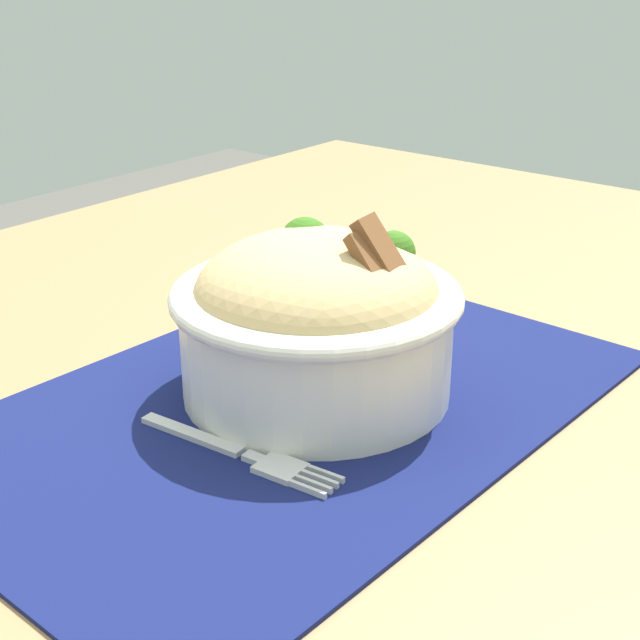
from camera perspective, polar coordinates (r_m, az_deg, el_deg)
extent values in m
cube|color=#99754C|center=(0.63, -1.70, -5.38)|extent=(1.28, 0.92, 0.03)
cylinder|color=olive|center=(1.43, 1.33, -5.57)|extent=(0.04, 0.04, 0.74)
cube|color=#11194C|center=(0.60, -1.72, -5.27)|extent=(0.46, 0.31, 0.00)
cylinder|color=silver|center=(0.59, 0.00, -1.13)|extent=(0.17, 0.17, 0.07)
torus|color=silver|center=(0.58, 0.00, 1.67)|extent=(0.19, 0.19, 0.01)
ellipsoid|color=tan|center=(0.58, 0.00, 1.76)|extent=(0.22, 0.22, 0.08)
sphere|color=#34661A|center=(0.60, -0.93, 4.81)|extent=(0.03, 0.03, 0.03)
sphere|color=#34661A|center=(0.57, -0.64, 3.39)|extent=(0.03, 0.03, 0.03)
sphere|color=#34661A|center=(0.59, 4.58, 4.18)|extent=(0.03, 0.03, 0.03)
cylinder|color=orange|center=(0.57, 3.61, 3.27)|extent=(0.03, 0.03, 0.01)
cylinder|color=orange|center=(0.56, 3.41, 2.79)|extent=(0.02, 0.03, 0.01)
cube|color=brown|center=(0.54, 3.45, 3.37)|extent=(0.02, 0.04, 0.04)
cube|color=brown|center=(0.55, 4.07, 3.90)|extent=(0.02, 0.04, 0.05)
cube|color=#BEBEBE|center=(0.56, -7.70, -7.18)|extent=(0.02, 0.08, 0.00)
cube|color=#BEBEBE|center=(0.53, -4.15, -8.54)|extent=(0.01, 0.01, 0.00)
cube|color=#BEBEBE|center=(0.52, -2.49, -9.17)|extent=(0.02, 0.03, 0.00)
cube|color=#BEBEBE|center=(0.51, -0.78, -10.48)|extent=(0.00, 0.02, 0.00)
cube|color=#BEBEBE|center=(0.51, -0.39, -10.17)|extent=(0.00, 0.02, 0.00)
cube|color=#BEBEBE|center=(0.51, 0.00, -9.86)|extent=(0.00, 0.02, 0.00)
cube|color=#BEBEBE|center=(0.52, 0.38, -9.56)|extent=(0.00, 0.02, 0.00)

